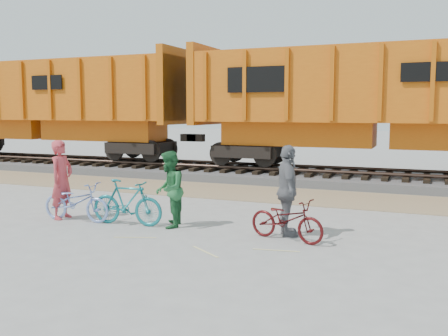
{
  "coord_description": "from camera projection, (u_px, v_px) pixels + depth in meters",
  "views": [
    {
      "loc": [
        4.61,
        -9.47,
        2.62
      ],
      "look_at": [
        0.06,
        1.5,
        1.27
      ],
      "focal_mm": 40.0,
      "sensor_mm": 36.0,
      "label": 1
    }
  ],
  "objects": [
    {
      "name": "ground",
      "position": [
        195.0,
        234.0,
        10.75
      ],
      "size": [
        120.0,
        120.0,
        0.0
      ],
      "primitive_type": "plane",
      "color": "#9E9E99",
      "rests_on": "ground"
    },
    {
      "name": "gravel_strip",
      "position": [
        271.0,
        194.0,
        15.79
      ],
      "size": [
        120.0,
        3.0,
        0.02
      ],
      "primitive_type": "cube",
      "color": "#9F8262",
      "rests_on": "ground"
    },
    {
      "name": "ballast_bed",
      "position": [
        298.0,
        177.0,
        18.99
      ],
      "size": [
        120.0,
        4.0,
        0.3
      ],
      "primitive_type": "cube",
      "color": "slate",
      "rests_on": "ground"
    },
    {
      "name": "track",
      "position": [
        298.0,
        168.0,
        18.95
      ],
      "size": [
        120.0,
        2.6,
        0.24
      ],
      "color": "black",
      "rests_on": "ballast_bed"
    },
    {
      "name": "hopper_car_left",
      "position": [
        48.0,
        103.0,
        23.22
      ],
      "size": [
        14.0,
        3.13,
        4.65
      ],
      "color": "black",
      "rests_on": "track"
    },
    {
      "name": "hopper_car_center",
      "position": [
        384.0,
        100.0,
        17.5
      ],
      "size": [
        14.0,
        3.13,
        4.65
      ],
      "color": "black",
      "rests_on": "track"
    },
    {
      "name": "bicycle_blue",
      "position": [
        76.0,
        202.0,
        11.93
      ],
      "size": [
        1.82,
        0.7,
        0.94
      ],
      "primitive_type": "imported",
      "rotation": [
        0.0,
        0.0,
        1.61
      ],
      "color": "#7F9ADD",
      "rests_on": "ground"
    },
    {
      "name": "bicycle_teal",
      "position": [
        127.0,
        202.0,
        11.49
      ],
      "size": [
        1.8,
        0.63,
        1.06
      ],
      "primitive_type": "imported",
      "rotation": [
        0.0,
        0.0,
        1.65
      ],
      "color": "#146F76",
      "rests_on": "ground"
    },
    {
      "name": "bicycle_maroon",
      "position": [
        287.0,
        219.0,
        10.12
      ],
      "size": [
        1.76,
        0.99,
        0.87
      ],
      "primitive_type": "imported",
      "rotation": [
        0.0,
        0.0,
        1.31
      ],
      "color": "#440D0E",
      "rests_on": "ground"
    },
    {
      "name": "person_solo",
      "position": [
        62.0,
        180.0,
        12.16
      ],
      "size": [
        0.49,
        0.72,
        1.93
      ],
      "primitive_type": "imported",
      "rotation": [
        0.0,
        0.0,
        1.62
      ],
      "color": "#BF3B42",
      "rests_on": "ground"
    },
    {
      "name": "person_man",
      "position": [
        169.0,
        189.0,
        11.26
      ],
      "size": [
        0.9,
        1.02,
        1.74
      ],
      "primitive_type": "imported",
      "rotation": [
        0.0,
        0.0,
        -1.23
      ],
      "color": "#256736",
      "rests_on": "ground"
    },
    {
      "name": "person_woman",
      "position": [
        287.0,
        191.0,
        10.47
      ],
      "size": [
        0.9,
        1.22,
        1.93
      ],
      "primitive_type": "imported",
      "rotation": [
        0.0,
        0.0,
        2.0
      ],
      "color": "slate",
      "rests_on": "ground"
    }
  ]
}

